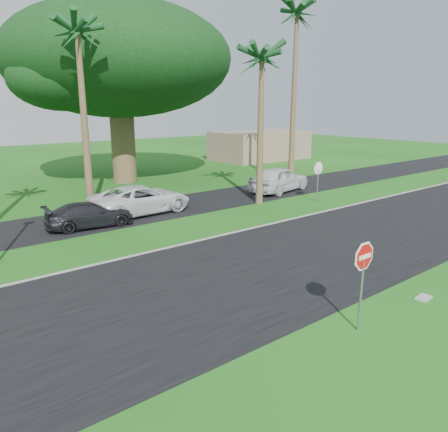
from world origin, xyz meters
name	(u,v)px	position (x,y,z in m)	size (l,w,h in m)	color
ground	(267,298)	(0.00, 0.00, 0.00)	(120.00, 120.00, 0.00)	#1C5415
road	(227,278)	(0.00, 2.00, 0.01)	(120.00, 8.00, 0.02)	black
parking_strip	(103,218)	(0.00, 12.50, 0.01)	(120.00, 5.00, 0.02)	black
curb	(166,248)	(0.00, 6.05, 0.03)	(120.00, 0.12, 0.06)	gray
stop_sign_near	(363,268)	(0.50, -3.00, 1.77)	(1.05, 0.07, 2.62)	gray
stop_sign_far	(318,174)	(12.00, 8.00, 1.77)	(1.05, 0.07, 2.62)	gray
palm_center	(78,37)	(0.00, 14.00, 9.16)	(5.00, 5.00, 10.50)	brown
palm_right_near	(262,62)	(9.00, 10.00, 8.19)	(5.00, 5.00, 9.50)	brown
palm_right_far	(297,17)	(15.00, 13.00, 11.58)	(5.00, 5.00, 13.00)	brown
canopy_tree	(119,60)	(6.00, 22.00, 8.95)	(16.50, 16.50, 13.12)	brown
building_far	(260,145)	(24.00, 26.00, 1.50)	(10.00, 6.00, 3.00)	gray
car_dark	(90,215)	(-1.16, 11.25, 0.61)	(1.72, 4.22, 1.23)	black
car_minivan	(141,200)	(2.14, 12.16, 0.79)	(2.61, 5.65, 1.57)	white
car_pickup	(279,179)	(12.51, 11.76, 0.87)	(2.05, 5.09, 1.74)	silver
utility_slab	(423,298)	(3.77, -3.11, 0.03)	(0.55, 0.35, 0.06)	#9C9C94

